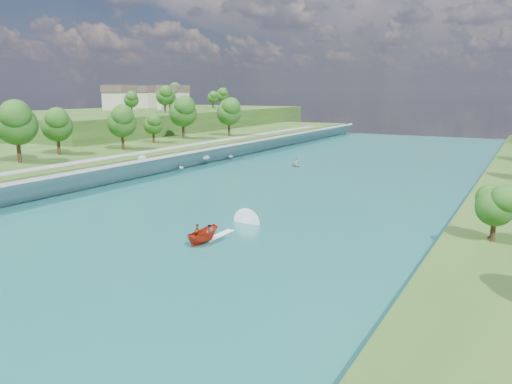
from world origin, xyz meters
The scene contains 10 objects.
ground centered at (0.00, 0.00, 0.00)m, with size 260.00×260.00×0.00m, color #2D5119.
river_water centered at (0.00, 20.00, 0.05)m, with size 55.00×240.00×0.10m, color #17565A.
berm_west centered at (-50.00, 20.00, 1.75)m, with size 45.00×240.00×3.50m, color #2D5119.
ridge_west centered at (-82.50, 95.00, 4.50)m, with size 60.00×120.00×9.00m, color #2D5119.
riprap_bank centered at (-25.87, 19.44, 1.82)m, with size 3.87×236.00×4.21m.
riverside_path centered at (-32.50, 20.00, 3.55)m, with size 3.00×200.00×0.10m, color gray.
ridge_houses centered at (-88.67, 100.00, 13.31)m, with size 29.50×29.50×8.40m.
trees_ridge centered at (-73.88, 101.84, 13.59)m, with size 24.80×65.18×10.88m.
motorboat centered at (5.84, 2.16, 0.84)m, with size 3.60×19.04×2.00m.
raft centered at (-7.93, 53.55, 0.49)m, with size 3.71×3.67×1.73m.
Camera 1 is at (34.65, -39.44, 15.44)m, focal length 35.00 mm.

